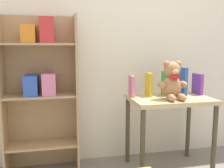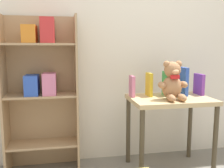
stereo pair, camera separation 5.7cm
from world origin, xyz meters
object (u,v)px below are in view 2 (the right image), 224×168
Objects in this scene: teddy_bear at (173,82)px; book_standing_purple at (199,84)px; book_standing_blue at (183,81)px; display_table at (170,109)px; book_standing_pink at (132,86)px; book_standing_green at (166,83)px; bookshelf_side at (42,84)px; book_standing_yellow at (149,84)px.

teddy_bear is 0.37m from book_standing_purple.
teddy_bear is at bearing -137.49° from book_standing_blue.
display_table is at bearing -152.64° from book_standing_blue.
display_table is at bearing -17.50° from book_standing_pink.
book_standing_pink is 0.31m from book_standing_green.
bookshelf_side reaches higher than book_standing_yellow.
book_standing_blue is at bearing -7.21° from bookshelf_side.
book_standing_purple is at bearing 26.03° from teddy_bear.
book_standing_green is 0.86× the size of book_standing_blue.
book_standing_green is (1.08, -0.14, -0.00)m from bookshelf_side.
bookshelf_side is 1.40m from book_standing_purple.
teddy_bear is (-0.02, -0.08, 0.25)m from display_table.
book_standing_blue is (1.24, -0.16, 0.02)m from bookshelf_side.
display_table is 3.63× the size of book_standing_purple.
book_standing_pink is at bearing -10.33° from bookshelf_side.
book_standing_green is at bearing -0.91° from book_standing_pink.
teddy_bear is 1.48× the size of book_standing_green.
book_standing_blue is at bearing -5.69° from book_standing_yellow.
bookshelf_side is at bearing 169.53° from book_standing_yellow.
display_table is 2.14× the size of teddy_bear.
display_table is 0.29m from book_standing_blue.
book_standing_green is at bearing -7.60° from bookshelf_side.
book_standing_pink is 0.62m from book_standing_purple.
book_standing_yellow is at bearing 1.11° from book_standing_pink.
teddy_bear is 0.18m from book_standing_green.
book_standing_purple is (0.31, -0.01, -0.01)m from book_standing_green.
book_standing_purple reaches higher than display_table.
book_standing_purple is (0.33, 0.16, -0.05)m from teddy_bear.
book_standing_blue reaches higher than book_standing_yellow.
bookshelf_side reaches higher than teddy_bear.
book_standing_purple is (0.47, -0.02, -0.01)m from book_standing_yellow.
display_table is (1.08, -0.24, -0.21)m from bookshelf_side.
bookshelf_side is 6.63× the size of book_standing_yellow.
book_standing_blue is (0.17, 0.16, -0.02)m from teddy_bear.
display_table is 3.75× the size of book_standing_pink.
display_table is at bearing -90.58° from book_standing_green.
teddy_bear reaches higher than book_standing_yellow.
book_standing_green is (0.00, 0.09, 0.21)m from display_table.
book_standing_yellow reaches higher than book_standing_pink.
book_standing_green is (0.31, -0.00, 0.02)m from book_standing_pink.
bookshelf_side is 1.98× the size of display_table.
book_standing_green is 1.14× the size of book_standing_purple.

